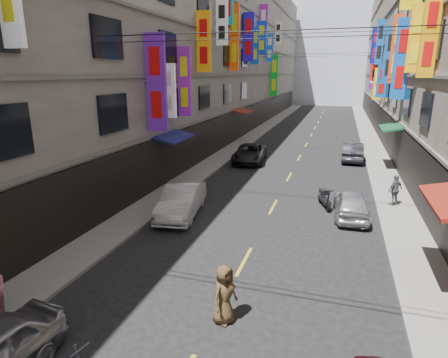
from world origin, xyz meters
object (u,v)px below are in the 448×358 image
Objects in this scene: car_left_mid at (182,200)px; pedestrian_rfar at (395,190)px; pedestrian_crossing at (224,294)px; scooter_far_right at (324,199)px; car_right_mid at (351,204)px; car_left_far at (250,153)px; car_right_far at (352,152)px.

car_left_mid is 2.82× the size of pedestrian_rfar.
scooter_far_right is at bearing 12.20° from pedestrian_crossing.
scooter_far_right is 3.54m from pedestrian_rfar.
car_left_mid reaches higher than car_right_mid.
car_left_far is at bearing -83.33° from pedestrian_rfar.
car_left_far is (-5.96, 8.68, 0.23)m from scooter_far_right.
car_left_far reaches higher than car_right_mid.
pedestrian_rfar is at bearing -2.07° from pedestrian_crossing.
car_right_mid is 9.80m from pedestrian_crossing.
scooter_far_right is 0.36× the size of car_left_far.
pedestrian_crossing is (-3.40, -9.19, 0.20)m from car_right_mid.
car_right_far is at bearing -116.80° from scooter_far_right.
car_right_mid is at bearing -0.06° from pedestrian_rfar.
car_right_mid is 2.93m from pedestrian_rfar.
car_left_mid is 2.64× the size of pedestrian_crossing.
pedestrian_crossing is (-5.51, -11.20, -0.07)m from pedestrian_rfar.
car_right_mid is 2.25× the size of pedestrian_crossing.
pedestrian_rfar is at bearing 177.49° from scooter_far_right.
car_left_mid reaches higher than car_left_far.
car_left_mid is 8.00m from car_right_mid.
car_left_far is at bearing -56.33° from car_right_mid.
pedestrian_rfar is (1.83, -10.45, 0.20)m from car_right_far.
car_right_far is at bearing -94.24° from car_right_mid.
car_right_far reaches higher than car_left_far.
scooter_far_right is 0.39× the size of car_left_mid.
car_right_far is 21.97m from pedestrian_crossing.
pedestrian_rfar reaches higher than car_right_far.
scooter_far_right is 10.43m from pedestrian_crossing.
car_right_mid is at bearing 88.90° from car_right_far.
car_right_mid is 0.88× the size of car_right_far.
car_right_far is (7.49, 2.77, 0.04)m from car_left_far.
pedestrian_rfar reaches higher than scooter_far_right.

